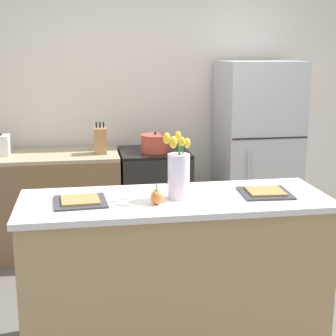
% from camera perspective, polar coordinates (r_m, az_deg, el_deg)
% --- Properties ---
extents(back_wall, '(5.20, 0.08, 2.70)m').
position_cam_1_polar(back_wall, '(4.87, -3.43, 8.02)').
color(back_wall, silver).
rests_on(back_wall, ground_plane).
extents(kitchen_island, '(1.80, 0.66, 0.93)m').
position_cam_1_polar(kitchen_island, '(3.15, 0.76, -11.46)').
color(kitchen_island, tan).
rests_on(kitchen_island, ground_plane).
extents(back_counter, '(1.68, 0.60, 0.90)m').
position_cam_1_polar(back_counter, '(4.65, -15.87, -4.04)').
color(back_counter, brown).
rests_on(back_counter, ground_plane).
extents(stove_range, '(0.60, 0.61, 0.90)m').
position_cam_1_polar(stove_range, '(4.66, -1.53, -3.50)').
color(stove_range, black).
rests_on(stove_range, ground_plane).
extents(refrigerator, '(0.68, 0.67, 1.67)m').
position_cam_1_polar(refrigerator, '(4.78, 9.79, 1.55)').
color(refrigerator, '#B7BABC').
rests_on(refrigerator, ground_plane).
extents(flower_vase, '(0.15, 0.17, 0.38)m').
position_cam_1_polar(flower_vase, '(2.94, 1.16, -0.52)').
color(flower_vase, silver).
rests_on(flower_vase, kitchen_island).
extents(pear_figurine, '(0.07, 0.07, 0.11)m').
position_cam_1_polar(pear_figurine, '(2.85, -1.25, -3.18)').
color(pear_figurine, '#C66B33').
rests_on(pear_figurine, kitchen_island).
extents(plate_setting_left, '(0.31, 0.31, 0.02)m').
position_cam_1_polar(plate_setting_left, '(2.93, -9.70, -3.63)').
color(plate_setting_left, '#333338').
rests_on(plate_setting_left, kitchen_island).
extents(plate_setting_right, '(0.31, 0.31, 0.02)m').
position_cam_1_polar(plate_setting_right, '(3.12, 10.72, -2.66)').
color(plate_setting_right, '#333338').
rests_on(plate_setting_right, kitchen_island).
extents(cooking_pot, '(0.25, 0.25, 0.18)m').
position_cam_1_polar(cooking_pot, '(4.48, -1.41, 2.77)').
color(cooking_pot, '#CC4C38').
rests_on(cooking_pot, stove_range).
extents(knife_block, '(0.10, 0.14, 0.27)m').
position_cam_1_polar(knife_block, '(4.45, -7.50, 3.04)').
color(knife_block, '#A37547').
rests_on(knife_block, back_counter).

